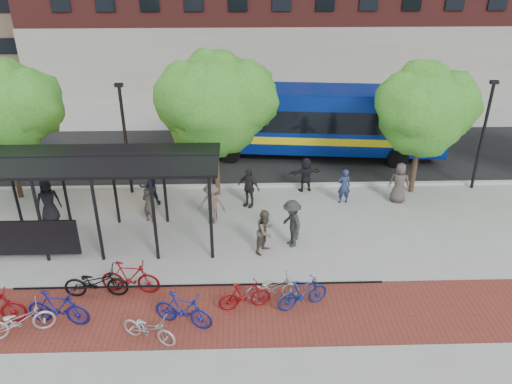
{
  "coord_description": "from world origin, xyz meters",
  "views": [
    {
      "loc": [
        -1.86,
        -17.25,
        10.52
      ],
      "look_at": [
        -1.33,
        0.29,
        1.6
      ],
      "focal_mm": 35.0,
      "sensor_mm": 36.0,
      "label": 1
    }
  ],
  "objects_px": {
    "tree_a": "(2,107)",
    "pedestrian_4": "(249,187)",
    "bike_2": "(20,320)",
    "lamp_post_left": "(125,137)",
    "pedestrian_3": "(212,204)",
    "pedestrian_2": "(149,186)",
    "pedestrian_7": "(344,186)",
    "bike_6": "(149,328)",
    "bike_11": "(303,293)",
    "bus": "(314,118)",
    "bike_9": "(245,295)",
    "bike_5": "(130,277)",
    "pedestrian_5": "(306,174)",
    "bike_4": "(96,282)",
    "pedestrian_6": "(399,183)",
    "pedestrian_9": "(292,223)",
    "bus_shelter": "(70,170)",
    "bike_3": "(58,308)",
    "bike_10": "(273,288)",
    "pedestrian_1": "(149,205)",
    "pedestrian_0": "(48,201)",
    "pedestrian_8": "(265,231)",
    "lamp_post_right": "(483,133)",
    "bike_7": "(183,310)",
    "tree_b": "(217,100)",
    "tree_c": "(425,107)"
  },
  "relations": [
    {
      "from": "tree_a",
      "to": "pedestrian_4",
      "type": "xyz_separation_m",
      "value": [
        10.32,
        -1.23,
        -3.34
      ]
    },
    {
      "from": "tree_a",
      "to": "bike_2",
      "type": "relative_size",
      "value": 3.16
    },
    {
      "from": "lamp_post_left",
      "to": "pedestrian_3",
      "type": "bearing_deg",
      "value": -36.93
    },
    {
      "from": "pedestrian_2",
      "to": "pedestrian_7",
      "type": "bearing_deg",
      "value": 160.21
    },
    {
      "from": "bike_6",
      "to": "bike_11",
      "type": "relative_size",
      "value": 1.0
    },
    {
      "from": "pedestrian_4",
      "to": "tree_a",
      "type": "bearing_deg",
      "value": -153.27
    },
    {
      "from": "bus",
      "to": "bike_9",
      "type": "height_order",
      "value": "bus"
    },
    {
      "from": "bike_5",
      "to": "pedestrian_5",
      "type": "distance_m",
      "value": 9.92
    },
    {
      "from": "bike_2",
      "to": "bike_4",
      "type": "height_order",
      "value": "bike_4"
    },
    {
      "from": "pedestrian_5",
      "to": "pedestrian_6",
      "type": "height_order",
      "value": "pedestrian_6"
    },
    {
      "from": "bike_4",
      "to": "bike_6",
      "type": "bearing_deg",
      "value": -136.49
    },
    {
      "from": "tree_a",
      "to": "bike_6",
      "type": "distance_m",
      "value": 12.5
    },
    {
      "from": "pedestrian_4",
      "to": "pedestrian_9",
      "type": "relative_size",
      "value": 0.94
    },
    {
      "from": "bus_shelter",
      "to": "pedestrian_3",
      "type": "xyz_separation_m",
      "value": [
        5.01,
        1.16,
        -2.11
      ]
    },
    {
      "from": "bike_3",
      "to": "bike_10",
      "type": "bearing_deg",
      "value": -72.58
    },
    {
      "from": "bus_shelter",
      "to": "bike_5",
      "type": "relative_size",
      "value": 5.37
    },
    {
      "from": "bike_9",
      "to": "pedestrian_1",
      "type": "xyz_separation_m",
      "value": [
        -3.89,
        5.61,
        0.27
      ]
    },
    {
      "from": "pedestrian_0",
      "to": "bike_2",
      "type": "bearing_deg",
      "value": -105.68
    },
    {
      "from": "bike_11",
      "to": "pedestrian_8",
      "type": "bearing_deg",
      "value": -3.23
    },
    {
      "from": "lamp_post_right",
      "to": "pedestrian_8",
      "type": "distance_m",
      "value": 11.41
    },
    {
      "from": "bus",
      "to": "bike_3",
      "type": "xyz_separation_m",
      "value": [
        -9.45,
        -13.18,
        -1.5
      ]
    },
    {
      "from": "bike_4",
      "to": "pedestrian_6",
      "type": "bearing_deg",
      "value": -62.2
    },
    {
      "from": "bike_7",
      "to": "bike_11",
      "type": "xyz_separation_m",
      "value": [
        3.69,
        0.74,
        -0.04
      ]
    },
    {
      "from": "lamp_post_left",
      "to": "bike_3",
      "type": "distance_m",
      "value": 9.13
    },
    {
      "from": "bus",
      "to": "pedestrian_3",
      "type": "xyz_separation_m",
      "value": [
        -5.09,
        -7.23,
        -1.2
      ]
    },
    {
      "from": "tree_b",
      "to": "lamp_post_right",
      "type": "height_order",
      "value": "tree_b"
    },
    {
      "from": "pedestrian_3",
      "to": "pedestrian_7",
      "type": "xyz_separation_m",
      "value": [
        5.74,
        1.62,
        -0.08
      ]
    },
    {
      "from": "pedestrian_0",
      "to": "bike_11",
      "type": "bearing_deg",
      "value": -57.22
    },
    {
      "from": "pedestrian_3",
      "to": "pedestrian_9",
      "type": "xyz_separation_m",
      "value": [
        3.1,
        -1.79,
        0.07
      ]
    },
    {
      "from": "bike_6",
      "to": "pedestrian_7",
      "type": "relative_size",
      "value": 1.09
    },
    {
      "from": "bike_7",
      "to": "pedestrian_9",
      "type": "xyz_separation_m",
      "value": [
        3.67,
        4.34,
        0.39
      ]
    },
    {
      "from": "bike_11",
      "to": "pedestrian_4",
      "type": "relative_size",
      "value": 0.97
    },
    {
      "from": "tree_a",
      "to": "bike_11",
      "type": "distance_m",
      "value": 14.84
    },
    {
      "from": "bike_5",
      "to": "pedestrian_0",
      "type": "relative_size",
      "value": 1.02
    },
    {
      "from": "pedestrian_6",
      "to": "pedestrian_2",
      "type": "bearing_deg",
      "value": 19.01
    },
    {
      "from": "bike_5",
      "to": "pedestrian_7",
      "type": "distance_m",
      "value": 10.23
    },
    {
      "from": "bus",
      "to": "bike_5",
      "type": "relative_size",
      "value": 6.95
    },
    {
      "from": "bike_10",
      "to": "pedestrian_9",
      "type": "xyz_separation_m",
      "value": [
        0.9,
        3.2,
        0.5
      ]
    },
    {
      "from": "pedestrian_9",
      "to": "lamp_post_right",
      "type": "bearing_deg",
      "value": 99.14
    },
    {
      "from": "bus_shelter",
      "to": "pedestrian_2",
      "type": "height_order",
      "value": "bus_shelter"
    },
    {
      "from": "bike_10",
      "to": "bus_shelter",
      "type": "bearing_deg",
      "value": 56.59
    },
    {
      "from": "bike_7",
      "to": "pedestrian_8",
      "type": "distance_m",
      "value": 4.77
    },
    {
      "from": "bus_shelter",
      "to": "bike_11",
      "type": "relative_size",
      "value": 6.04
    },
    {
      "from": "bike_5",
      "to": "pedestrian_1",
      "type": "relative_size",
      "value": 1.27
    },
    {
      "from": "pedestrian_1",
      "to": "bike_2",
      "type": "bearing_deg",
      "value": 94.45
    },
    {
      "from": "bike_2",
      "to": "pedestrian_3",
      "type": "distance_m",
      "value": 8.33
    },
    {
      "from": "tree_c",
      "to": "pedestrian_9",
      "type": "relative_size",
      "value": 3.09
    },
    {
      "from": "bike_11",
      "to": "pedestrian_1",
      "type": "xyz_separation_m",
      "value": [
        -5.72,
        5.58,
        0.25
      ]
    },
    {
      "from": "bus_shelter",
      "to": "pedestrian_8",
      "type": "height_order",
      "value": "bus_shelter"
    },
    {
      "from": "bus",
      "to": "bike_10",
      "type": "bearing_deg",
      "value": -97.39
    }
  ]
}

